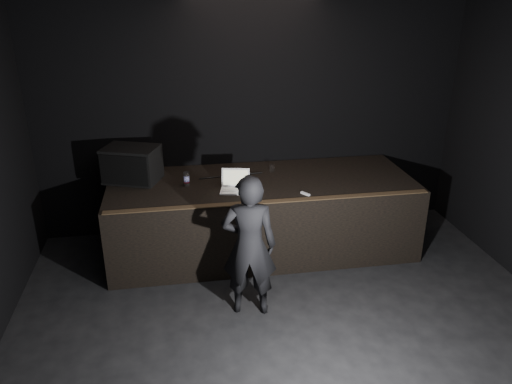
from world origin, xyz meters
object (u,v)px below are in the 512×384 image
at_px(stage_riser, 262,215).
at_px(beer_can, 186,179).
at_px(stage_monitor, 132,164).
at_px(laptop, 235,185).
at_px(person, 249,246).

relative_size(stage_riser, beer_can, 22.19).
relative_size(stage_monitor, laptop, 1.96).
xyz_separation_m(laptop, beer_can, (-0.60, 0.23, 0.03)).
distance_m(stage_monitor, laptop, 1.40).
bearing_deg(beer_can, person, -66.59).
height_order(stage_riser, person, person).
bearing_deg(beer_can, stage_riser, 1.04).
xyz_separation_m(stage_monitor, laptop, (1.29, -0.53, -0.16)).
xyz_separation_m(beer_can, person, (0.60, -1.38, -0.28)).
distance_m(beer_can, person, 1.53).
distance_m(stage_monitor, beer_can, 0.76).
bearing_deg(stage_riser, stage_monitor, 170.56).
height_order(laptop, beer_can, laptop).
distance_m(stage_riser, laptop, 0.73).
bearing_deg(stage_riser, person, -105.52).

